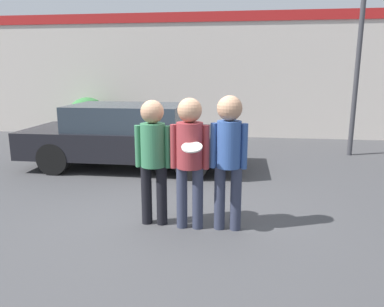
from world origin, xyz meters
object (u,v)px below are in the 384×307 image
at_px(parked_car_near, 131,135).
at_px(shrub, 88,118).
at_px(person_middle_with_frisbee, 190,151).
at_px(person_left, 153,151).
at_px(person_right, 229,151).

bearing_deg(parked_car_near, shrub, 125.76).
relative_size(person_middle_with_frisbee, shrub, 1.39).
bearing_deg(shrub, parked_car_near, -54.24).
distance_m(parked_car_near, shrub, 4.27).
xyz_separation_m(person_left, shrub, (-3.76, 6.54, -0.41)).
height_order(person_right, shrub, person_right).
height_order(person_left, parked_car_near, person_left).
bearing_deg(person_middle_with_frisbee, parked_car_near, 119.55).
bearing_deg(person_left, person_middle_with_frisbee, -7.86).
relative_size(person_middle_with_frisbee, person_right, 0.98).
bearing_deg(person_middle_with_frisbee, person_right, 2.65).
relative_size(person_middle_with_frisbee, parked_car_near, 0.38).
bearing_deg(person_right, person_left, 177.37).
bearing_deg(parked_car_near, person_middle_with_frisbee, -60.45).
height_order(person_middle_with_frisbee, parked_car_near, person_middle_with_frisbee).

